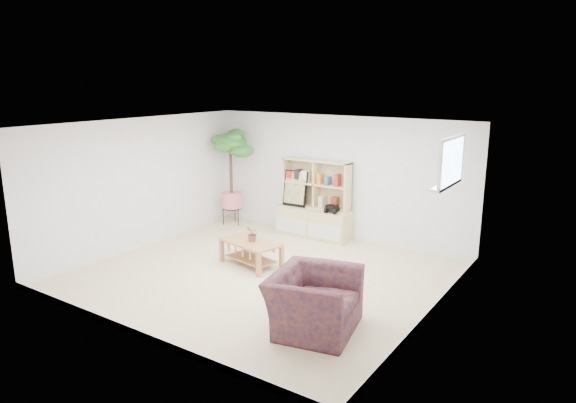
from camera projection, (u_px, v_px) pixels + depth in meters
The scene contains 14 objects.
floor at pixel (262, 275), 8.27m from camera, with size 5.50×5.00×0.01m, color beige.
ceiling at pixel (260, 125), 7.71m from camera, with size 5.50×5.00×0.01m, color white.
walls at pixel (261, 202), 7.99m from camera, with size 5.51×5.01×2.40m.
baseboard at pixel (262, 272), 8.26m from camera, with size 5.50×5.00×0.10m, color white, non-canonical shape.
window at pixel (452, 162), 6.81m from camera, with size 0.10×0.98×0.68m, color #CCE4FF, non-canonical shape.
window_sill at pixel (446, 185), 6.91m from camera, with size 0.14×1.00×0.04m, color white.
storage_unit at pixel (314, 199), 10.10m from camera, with size 1.53×0.52×1.53m, color #D3BF80, non-canonical shape.
poster at pixel (295, 189), 10.27m from camera, with size 0.52×0.12×0.72m, color yellow, non-canonical shape.
toy_truck at pixel (332, 208), 9.80m from camera, with size 0.32×0.22×0.17m, color black, non-canonical shape.
coffee_table at pixel (251, 253), 8.64m from camera, with size 1.04×0.57×0.43m, color tan, non-canonical shape.
table_plant at pixel (252, 234), 8.56m from camera, with size 0.23×0.20×0.26m, color #167122.
floor_tree at pixel (231, 178), 10.90m from camera, with size 0.76×0.76×2.05m, color #296D31, non-canonical shape.
armchair at pixel (314, 297), 6.38m from camera, with size 1.15×1.00×0.85m, color #111335.
sill_plant at pixel (453, 171), 7.10m from camera, with size 0.14×0.11×0.25m, color #296D31.
Camera 1 is at (4.67, -6.22, 3.08)m, focal length 32.00 mm.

